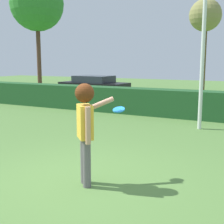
# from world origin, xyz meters

# --- Properties ---
(ground_plane) EXTENTS (60.00, 60.00, 0.00)m
(ground_plane) POSITION_xyz_m (0.00, 0.00, 0.00)
(ground_plane) COLOR #557E3C
(person) EXTENTS (0.50, 0.82, 1.78)m
(person) POSITION_xyz_m (0.21, -0.13, 1.13)
(person) COLOR slate
(person) RESTS_ON ground
(frisbee) EXTENTS (0.22, 0.22, 0.09)m
(frisbee) POSITION_xyz_m (0.52, 0.52, 1.27)
(frisbee) COLOR #268CE5
(lamppost) EXTENTS (0.24, 0.24, 6.16)m
(lamppost) POSITION_xyz_m (1.01, 5.38, 3.40)
(lamppost) COLOR silver
(lamppost) RESTS_ON ground
(hedge_row) EXTENTS (29.10, 0.90, 1.04)m
(hedge_row) POSITION_xyz_m (0.00, 7.14, 0.52)
(hedge_row) COLOR #215127
(hedge_row) RESTS_ON ground
(parked_car_black) EXTENTS (4.30, 2.02, 1.25)m
(parked_car_black) POSITION_xyz_m (-6.64, 11.68, 0.69)
(parked_car_black) COLOR black
(parked_car_black) RESTS_ON ground
(birch_tree) EXTENTS (2.09, 2.09, 6.13)m
(birch_tree) POSITION_xyz_m (-1.27, 17.00, 4.93)
(birch_tree) COLOR brown
(birch_tree) RESTS_ON ground
(willow_tree) EXTENTS (4.22, 4.22, 8.65)m
(willow_tree) POSITION_xyz_m (-13.98, 15.40, 6.51)
(willow_tree) COLOR brown
(willow_tree) RESTS_ON ground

